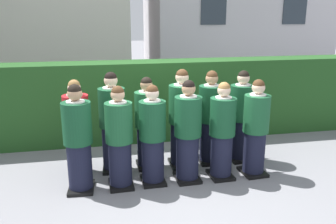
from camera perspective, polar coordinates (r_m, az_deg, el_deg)
ground_plane at (r=5.73m, az=0.59°, el=-10.96°), size 60.00×60.00×0.00m
student_front_row_0 at (r=5.33m, az=-14.19°, el=-4.60°), size 0.42×0.49×1.61m
student_front_row_1 at (r=5.33m, az=-7.78°, el=-4.49°), size 0.41×0.50×1.57m
student_front_row_2 at (r=5.42m, az=-2.47°, el=-4.11°), size 0.40×0.45×1.55m
student_front_row_3 at (r=5.50m, az=3.20°, el=-3.52°), size 0.42×0.51×1.61m
student_front_row_4 at (r=5.66m, az=8.68°, el=-3.40°), size 0.40×0.46×1.56m
student_front_row_5 at (r=5.87m, az=13.84°, el=-2.86°), size 0.41×0.51×1.58m
student_in_red_blazer at (r=5.93m, az=-14.34°, el=-2.78°), size 0.41×0.51×1.57m
student_rear_row_1 at (r=5.91m, az=-8.86°, el=-2.00°), size 0.43×0.54×1.67m
student_rear_row_2 at (r=5.98m, az=-3.37°, el=-2.14°), size 0.41×0.49×1.57m
student_rear_row_3 at (r=6.02m, az=2.19°, el=-1.43°), size 0.44×0.48×1.69m
student_rear_row_4 at (r=6.21m, az=6.83°, el=-1.23°), size 0.43×0.48×1.64m
student_rear_row_5 at (r=6.40m, az=11.64°, el=-0.99°), size 0.42×0.52×1.62m
hedge at (r=7.41m, az=-2.73°, el=1.88°), size 10.24×0.70×1.62m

